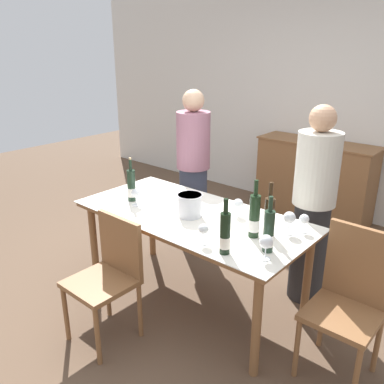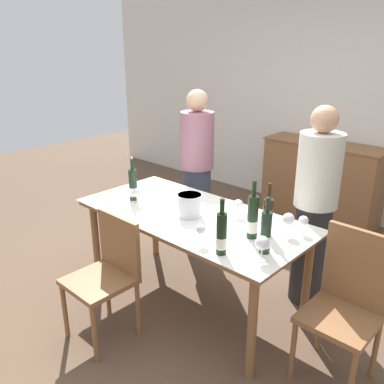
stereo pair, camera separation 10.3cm
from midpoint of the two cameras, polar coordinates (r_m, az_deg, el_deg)
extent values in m
plane|color=brown|center=(3.50, 0.87, -14.95)|extent=(12.00, 12.00, 0.00)
cube|color=silver|center=(5.16, 21.29, 11.96)|extent=(8.00, 0.10, 2.80)
cube|color=brown|center=(5.12, 18.15, 1.38)|extent=(1.36, 0.44, 0.91)
cube|color=brown|center=(4.99, 18.73, 6.46)|extent=(1.40, 0.46, 0.02)
cylinder|color=brown|center=(3.66, -12.53, -7.06)|extent=(0.06, 0.06, 0.74)
cylinder|color=brown|center=(2.66, 9.58, -18.31)|extent=(0.06, 0.06, 0.74)
cylinder|color=brown|center=(4.04, -4.51, -3.91)|extent=(0.06, 0.06, 0.74)
cylinder|color=brown|center=(3.17, 16.72, -12.07)|extent=(0.06, 0.06, 0.74)
cube|color=brown|center=(3.13, 0.95, -3.51)|extent=(1.81, 0.85, 0.04)
cube|color=white|center=(3.12, 0.95, -3.16)|extent=(1.84, 0.88, 0.01)
cylinder|color=silver|center=(3.05, 0.64, -1.89)|extent=(0.18, 0.18, 0.17)
cylinder|color=silver|center=(3.02, 0.64, -0.47)|extent=(0.19, 0.19, 0.01)
cylinder|color=#1E3323|center=(2.56, 11.45, -5.63)|extent=(0.07, 0.07, 0.27)
cylinder|color=white|center=(2.59, 11.36, -6.82)|extent=(0.07, 0.07, 0.08)
cylinder|color=#1E3323|center=(2.49, 11.74, -1.81)|extent=(0.03, 0.03, 0.10)
cylinder|color=black|center=(2.73, 9.58, -3.51)|extent=(0.07, 0.07, 0.30)
cylinder|color=white|center=(2.76, 9.50, -4.74)|extent=(0.07, 0.07, 0.08)
cylinder|color=black|center=(2.66, 9.83, 0.46)|extent=(0.03, 0.03, 0.11)
cylinder|color=#1E3323|center=(3.39, -7.42, 1.00)|extent=(0.07, 0.07, 0.26)
cylinder|color=white|center=(3.41, -7.37, 0.08)|extent=(0.07, 0.07, 0.07)
cylinder|color=#1E3323|center=(3.33, -7.55, 3.87)|extent=(0.03, 0.03, 0.09)
cylinder|color=tan|center=(3.32, -7.59, 4.75)|extent=(0.02, 0.02, 0.02)
cylinder|color=#332314|center=(2.78, 11.61, -3.56)|extent=(0.07, 0.07, 0.26)
cylinder|color=white|center=(2.81, 11.53, -4.64)|extent=(0.07, 0.07, 0.07)
cylinder|color=#332314|center=(2.72, 11.88, 0.07)|extent=(0.03, 0.03, 0.11)
cylinder|color=black|center=(2.51, 5.34, -5.91)|extent=(0.07, 0.07, 0.27)
cylinder|color=silver|center=(2.53, 5.30, -7.11)|extent=(0.07, 0.07, 0.08)
cylinder|color=black|center=(2.43, 5.48, -2.06)|extent=(0.03, 0.03, 0.09)
cylinder|color=white|center=(2.67, 2.34, -7.23)|extent=(0.06, 0.06, 0.00)
cylinder|color=white|center=(2.66, 2.35, -6.46)|extent=(0.01, 0.01, 0.08)
sphere|color=white|center=(2.63, 2.37, -5.25)|extent=(0.07, 0.07, 0.07)
cylinder|color=white|center=(2.92, 16.20, -5.57)|extent=(0.07, 0.07, 0.00)
cylinder|color=white|center=(2.91, 16.27, -4.93)|extent=(0.01, 0.01, 0.07)
sphere|color=white|center=(2.89, 16.38, -3.89)|extent=(0.07, 0.07, 0.07)
cylinder|color=white|center=(2.53, 10.86, -9.36)|extent=(0.07, 0.07, 0.00)
cylinder|color=white|center=(2.51, 10.93, -8.48)|extent=(0.01, 0.01, 0.08)
sphere|color=white|center=(2.47, 11.04, -7.02)|extent=(0.09, 0.09, 0.09)
cylinder|color=white|center=(3.11, 7.37, -3.35)|extent=(0.07, 0.07, 0.00)
cylinder|color=white|center=(3.09, 7.40, -2.77)|extent=(0.01, 0.01, 0.06)
sphere|color=white|center=(3.07, 7.44, -1.75)|extent=(0.08, 0.08, 0.08)
cylinder|color=white|center=(3.32, -6.80, -1.74)|extent=(0.07, 0.07, 0.00)
cylinder|color=white|center=(3.31, -6.82, -1.10)|extent=(0.01, 0.01, 0.07)
sphere|color=white|center=(3.28, -6.87, -0.09)|extent=(0.07, 0.07, 0.07)
cylinder|color=white|center=(2.88, 14.20, -5.81)|extent=(0.07, 0.07, 0.00)
cylinder|color=white|center=(2.86, 14.27, -5.01)|extent=(0.01, 0.01, 0.08)
sphere|color=white|center=(2.83, 14.40, -3.71)|extent=(0.08, 0.08, 0.08)
cylinder|color=brown|center=(3.14, -16.49, -15.68)|extent=(0.03, 0.03, 0.44)
cylinder|color=brown|center=(2.88, -12.43, -18.94)|extent=(0.03, 0.03, 0.44)
cylinder|color=brown|center=(3.30, -10.87, -13.24)|extent=(0.03, 0.03, 0.44)
cylinder|color=brown|center=(3.05, -6.54, -16.01)|extent=(0.03, 0.03, 0.44)
cube|color=brown|center=(2.95, -11.92, -12.16)|extent=(0.42, 0.42, 0.04)
cube|color=brown|center=(2.94, -9.18, -7.06)|extent=(0.42, 0.04, 0.42)
cylinder|color=brown|center=(2.79, 15.08, -20.72)|extent=(0.03, 0.03, 0.43)
cylinder|color=brown|center=(2.70, 22.58, -23.46)|extent=(0.03, 0.03, 0.43)
cylinder|color=brown|center=(3.06, 18.55, -16.99)|extent=(0.03, 0.03, 0.43)
cylinder|color=brown|center=(2.98, 25.33, -19.25)|extent=(0.03, 0.03, 0.43)
cube|color=brown|center=(2.74, 21.01, -16.25)|extent=(0.42, 0.42, 0.04)
cube|color=brown|center=(2.75, 23.29, -9.71)|extent=(0.42, 0.04, 0.50)
cylinder|color=#383F56|center=(4.19, 1.38, -2.14)|extent=(0.28, 0.28, 0.85)
cylinder|color=#9E667A|center=(3.98, 1.46, 7.26)|extent=(0.33, 0.33, 0.55)
sphere|color=#DBAD89|center=(3.91, 1.51, 12.71)|extent=(0.21, 0.21, 0.21)
cylinder|color=#262628|center=(3.46, 17.01, -8.24)|extent=(0.28, 0.28, 0.84)
cylinder|color=beige|center=(3.20, 18.28, 2.91)|extent=(0.33, 0.33, 0.56)
sphere|color=tan|center=(3.12, 19.05, 9.64)|extent=(0.20, 0.20, 0.20)
camera|label=1|loc=(0.05, -89.03, 0.35)|focal=38.00mm
camera|label=2|loc=(0.05, 90.97, -0.35)|focal=38.00mm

